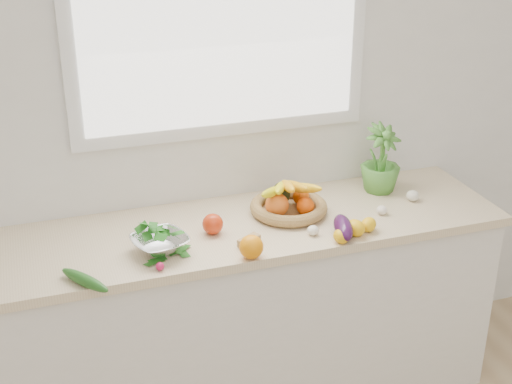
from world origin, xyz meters
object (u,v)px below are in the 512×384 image
object	(u,v)px
apple	(213,224)
potted_herb	(381,160)
cucumber	(85,280)
colander_with_spinach	(160,240)
eggplant	(343,227)
fruit_basket	(288,203)

from	to	relation	value
apple	potted_herb	xyz separation A→B (m)	(0.85, 0.17, 0.11)
cucumber	colander_with_spinach	world-z (taller)	colander_with_spinach
eggplant	cucumber	xyz separation A→B (m)	(-1.04, -0.05, -0.02)
apple	colander_with_spinach	size ratio (longest dim) A/B	0.33
apple	colander_with_spinach	distance (m)	0.25
apple	potted_herb	bearing A→B (deg)	11.31
cucumber	colander_with_spinach	distance (m)	0.34
apple	potted_herb	size ratio (longest dim) A/B	0.27
eggplant	colander_with_spinach	distance (m)	0.74
eggplant	potted_herb	xyz separation A→B (m)	(0.35, 0.36, 0.11)
cucumber	fruit_basket	distance (m)	0.96
potted_herb	fruit_basket	distance (m)	0.51
cucumber	potted_herb	xyz separation A→B (m)	(1.39, 0.41, 0.13)
apple	colander_with_spinach	world-z (taller)	colander_with_spinach
potted_herb	apple	bearing A→B (deg)	-168.69
fruit_basket	colander_with_spinach	world-z (taller)	fruit_basket
fruit_basket	cucumber	bearing A→B (deg)	-160.57
eggplant	potted_herb	distance (m)	0.52
eggplant	fruit_basket	distance (m)	0.30
fruit_basket	colander_with_spinach	size ratio (longest dim) A/B	1.45
apple	cucumber	xyz separation A→B (m)	(-0.54, -0.24, -0.02)
apple	colander_with_spinach	xyz separation A→B (m)	(-0.24, -0.09, 0.01)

